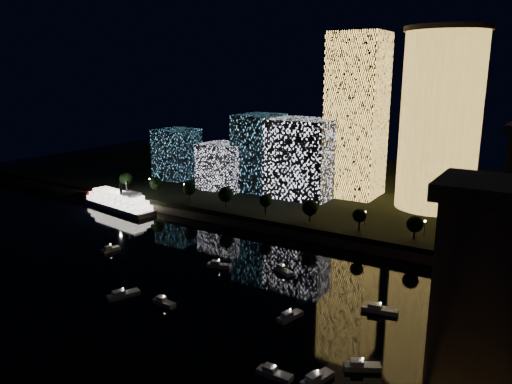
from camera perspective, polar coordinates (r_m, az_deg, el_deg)
ground at (r=123.66m, az=-8.39°, el=-16.53°), size 520.00×520.00×0.00m
far_bank at (r=257.47m, az=15.22°, el=-0.13°), size 420.00×160.00×5.00m
seawall at (r=187.10m, az=8.08°, el=-5.28°), size 420.00×6.00×3.00m
tower_cylindrical at (r=220.72m, az=20.30°, el=7.74°), size 34.00×34.00×74.17m
tower_rectangular at (r=234.02m, az=11.43°, el=8.50°), size 23.12×23.12×73.56m
midrise_blocks at (r=242.88m, az=-0.07°, el=4.03°), size 99.97×29.73×36.61m
truss_bridge at (r=95.87m, az=25.60°, el=-16.26°), size 13.00×266.00×50.00m
riverboat at (r=238.66m, az=-15.72°, el=-0.98°), size 46.79×16.34×13.83m
motorboats at (r=132.71m, az=-5.54°, el=-13.80°), size 106.30×81.10×2.78m
esplanade_trees at (r=202.53m, az=1.25°, el=-1.02°), size 166.50×6.78×8.89m
street_lamps at (r=210.12m, az=1.02°, el=-0.88°), size 132.70×0.70×5.65m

